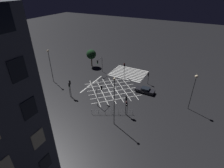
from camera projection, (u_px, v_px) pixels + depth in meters
name	position (u px, v px, depth m)	size (l,w,h in m)	color
ground_plane	(112.00, 89.00, 42.37)	(200.00, 200.00, 0.00)	black
road_markings	(122.00, 78.00, 47.54)	(14.63, 21.23, 0.01)	silver
traffic_light_ne_cross	(70.00, 85.00, 38.24)	(0.36, 0.39, 4.16)	#424244
traffic_light_median_north	(100.00, 92.00, 36.01)	(0.36, 2.14, 4.01)	#424244
traffic_light_ne_main	(69.00, 87.00, 38.28)	(0.39, 0.36, 3.62)	#424244
traffic_light_nw_main	(127.00, 106.00, 32.81)	(0.39, 0.36, 3.29)	#424244
traffic_light_se_cross	(100.00, 63.00, 48.26)	(0.36, 2.69, 4.54)	#424244
traffic_light_median_south	(124.00, 67.00, 46.48)	(0.36, 0.39, 4.17)	#424244
traffic_light_nw_cross	(126.00, 101.00, 32.85)	(0.36, 0.39, 4.22)	#424244
traffic_light_sw_main	(148.00, 76.00, 43.57)	(0.39, 0.36, 3.31)	#424244
street_lamp_east	(49.00, 59.00, 42.76)	(0.53, 0.53, 8.61)	#424244
street_lamp_west	(114.00, 96.00, 28.88)	(0.44, 0.44, 9.53)	#424244
street_lamp_far	(195.00, 83.00, 32.85)	(0.61, 0.61, 7.73)	#424244
street_tree_near	(91.00, 54.00, 52.58)	(2.90, 2.90, 5.29)	brown
waiting_car	(145.00, 90.00, 40.91)	(4.49, 1.74, 1.27)	black
pedestrian_railing	(112.00, 112.00, 33.94)	(7.06, 3.75, 1.05)	gray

